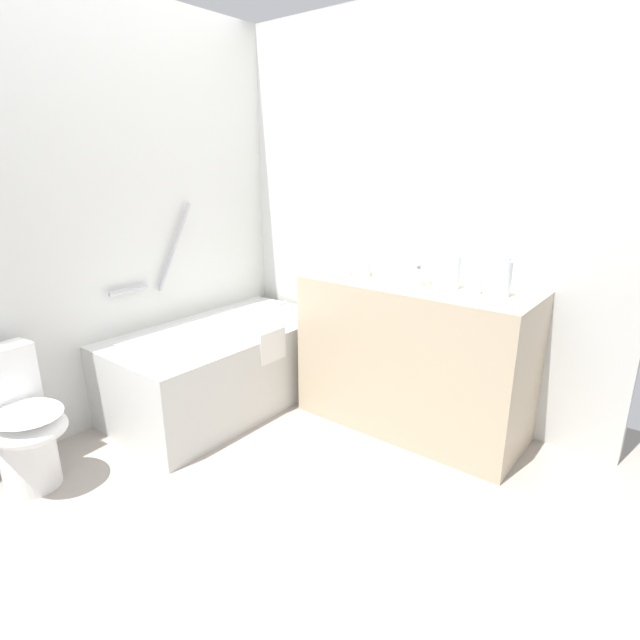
% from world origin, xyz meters
% --- Properties ---
extents(ground_plane, '(3.78, 3.78, 0.00)m').
position_xyz_m(ground_plane, '(0.00, 0.00, 0.00)').
color(ground_plane, '#9E9389').
extents(wall_back_tiled, '(3.18, 0.10, 2.48)m').
position_xyz_m(wall_back_tiled, '(0.00, 1.25, 1.24)').
color(wall_back_tiled, silver).
rests_on(wall_back_tiled, ground_plane).
extents(wall_right_mirror, '(0.10, 2.81, 2.48)m').
position_xyz_m(wall_right_mirror, '(1.44, 0.00, 1.24)').
color(wall_right_mirror, silver).
rests_on(wall_right_mirror, ground_plane).
extents(bathtub, '(1.47, 0.79, 1.31)m').
position_xyz_m(bathtub, '(0.59, 0.81, 0.28)').
color(bathtub, silver).
rests_on(bathtub, ground_plane).
extents(toilet, '(0.38, 0.52, 0.71)m').
position_xyz_m(toilet, '(-0.63, 0.91, 0.33)').
color(toilet, white).
rests_on(toilet, ground_plane).
extents(vanity_counter, '(0.57, 1.33, 0.90)m').
position_xyz_m(vanity_counter, '(1.11, -0.30, 0.45)').
color(vanity_counter, tan).
rests_on(vanity_counter, ground_plane).
extents(sink_basin, '(0.33, 0.33, 0.05)m').
position_xyz_m(sink_basin, '(1.07, -0.22, 0.92)').
color(sink_basin, white).
rests_on(sink_basin, vanity_counter).
extents(sink_faucet, '(0.10, 0.15, 0.08)m').
position_xyz_m(sink_faucet, '(1.27, -0.22, 0.93)').
color(sink_faucet, '#AEAEB3').
rests_on(sink_faucet, vanity_counter).
extents(water_bottle_0, '(0.07, 0.07, 0.19)m').
position_xyz_m(water_bottle_0, '(1.07, 0.03, 0.98)').
color(water_bottle_0, silver).
rests_on(water_bottle_0, vanity_counter).
extents(water_bottle_1, '(0.06, 0.06, 0.20)m').
position_xyz_m(water_bottle_1, '(1.12, -0.52, 0.99)').
color(water_bottle_1, silver).
rests_on(water_bottle_1, vanity_counter).
extents(water_bottle_2, '(0.06, 0.06, 0.20)m').
position_xyz_m(water_bottle_2, '(1.12, -0.78, 0.99)').
color(water_bottle_2, silver).
rests_on(water_bottle_2, vanity_counter).
extents(drinking_glass_0, '(0.07, 0.07, 0.10)m').
position_xyz_m(drinking_glass_0, '(1.14, 0.08, 0.95)').
color(drinking_glass_0, white).
rests_on(drinking_glass_0, vanity_counter).
extents(drinking_glass_1, '(0.08, 0.08, 0.08)m').
position_xyz_m(drinking_glass_1, '(1.09, -0.64, 0.94)').
color(drinking_glass_1, white).
rests_on(drinking_glass_1, vanity_counter).
extents(drinking_glass_2, '(0.07, 0.07, 0.09)m').
position_xyz_m(drinking_glass_2, '(1.05, 0.17, 0.94)').
color(drinking_glass_2, white).
rests_on(drinking_glass_2, vanity_counter).
extents(soap_dish, '(0.09, 0.06, 0.02)m').
position_xyz_m(soap_dish, '(1.05, -0.45, 0.91)').
color(soap_dish, white).
rests_on(soap_dish, vanity_counter).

